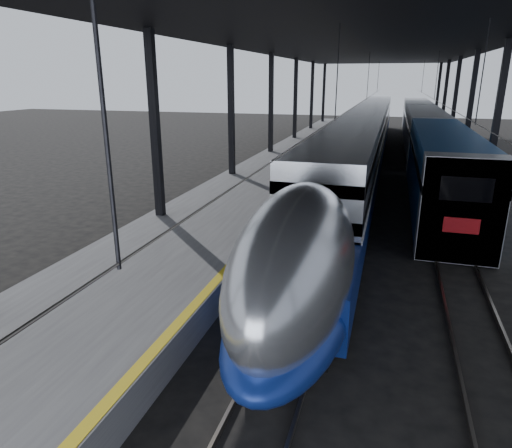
% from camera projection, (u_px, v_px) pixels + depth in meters
% --- Properties ---
extents(ground, '(160.00, 160.00, 0.00)m').
position_uv_depth(ground, '(248.00, 298.00, 15.30)').
color(ground, black).
rests_on(ground, ground).
extents(platform, '(6.00, 80.00, 1.00)m').
position_uv_depth(platform, '(283.00, 169.00, 34.36)').
color(platform, '#4C4C4F').
rests_on(platform, ground).
extents(yellow_strip, '(0.30, 80.00, 0.01)m').
position_uv_depth(yellow_strip, '(320.00, 164.00, 33.45)').
color(yellow_strip, gold).
rests_on(yellow_strip, platform).
extents(rails, '(6.52, 80.00, 0.16)m').
position_uv_depth(rails, '(393.00, 181.00, 32.33)').
color(rails, slate).
rests_on(rails, ground).
extents(canopy, '(18.00, 75.00, 9.47)m').
position_uv_depth(canopy, '(365.00, 45.00, 30.27)').
color(canopy, black).
rests_on(canopy, ground).
extents(tgv_train, '(3.14, 65.20, 4.50)m').
position_uv_depth(tgv_train, '(364.00, 141.00, 37.36)').
color(tgv_train, '#B4B7BC').
rests_on(tgv_train, ground).
extents(second_train, '(3.10, 56.05, 4.27)m').
position_uv_depth(second_train, '(424.00, 133.00, 42.15)').
color(second_train, navy).
rests_on(second_train, ground).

